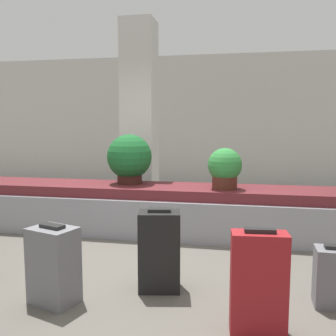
{
  "coord_description": "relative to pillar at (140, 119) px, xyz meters",
  "views": [
    {
      "loc": [
        0.98,
        -3.62,
        1.51
      ],
      "look_at": [
        0.0,
        1.4,
        0.91
      ],
      "focal_mm": 40.0,
      "sensor_mm": 36.0,
      "label": 1
    }
  ],
  "objects": [
    {
      "name": "back_wall",
      "position": [
        0.69,
        3.27,
        0.0
      ],
      "size": [
        18.0,
        0.06,
        3.2
      ],
      "color": "beige",
      "rests_on": "ground_plane"
    },
    {
      "name": "suitcase_4",
      "position": [
        2.46,
        -2.9,
        -1.35
      ],
      "size": [
        0.31,
        0.24,
        0.52
      ],
      "rotation": [
        0.0,
        0.0,
        -0.03
      ],
      "color": "slate",
      "rests_on": "ground_plane"
    },
    {
      "name": "potted_plant_1",
      "position": [
        0.11,
        -0.96,
        -0.57
      ],
      "size": [
        0.64,
        0.64,
        0.71
      ],
      "color": "#381914",
      "rests_on": "carousel"
    },
    {
      "name": "suitcase_1",
      "position": [
        1.82,
        -3.46,
        -1.22
      ],
      "size": [
        0.41,
        0.22,
        0.79
      ],
      "rotation": [
        0.0,
        0.0,
        0.08
      ],
      "color": "maroon",
      "rests_on": "ground_plane"
    },
    {
      "name": "pillar",
      "position": [
        0.0,
        0.0,
        0.0
      ],
      "size": [
        0.54,
        0.54,
        3.2
      ],
      "color": "silver",
      "rests_on": "ground_plane"
    },
    {
      "name": "ground_plane",
      "position": [
        0.69,
        -2.47,
        -1.6
      ],
      "size": [
        18.0,
        18.0,
        0.0
      ],
      "primitive_type": "plane",
      "color": "#59544C"
    },
    {
      "name": "potted_plant_0",
      "position": [
        1.47,
        -1.15,
        -0.66
      ],
      "size": [
        0.45,
        0.45,
        0.54
      ],
      "color": "#4C2319",
      "rests_on": "carousel"
    },
    {
      "name": "suitcase_0",
      "position": [
        0.96,
        -2.87,
        -1.23
      ],
      "size": [
        0.41,
        0.32,
        0.76
      ],
      "rotation": [
        0.0,
        0.0,
        0.18
      ],
      "color": "black",
      "rests_on": "ground_plane"
    },
    {
      "name": "carousel",
      "position": [
        0.69,
        -1.07,
        -1.28
      ],
      "size": [
        7.79,
        0.94,
        0.66
      ],
      "color": "gray",
      "rests_on": "ground_plane"
    },
    {
      "name": "suitcase_2",
      "position": [
        0.14,
        -3.29,
        -1.27
      ],
      "size": [
        0.45,
        0.38,
        0.68
      ],
      "rotation": [
        0.0,
        0.0,
        -0.32
      ],
      "color": "slate",
      "rests_on": "ground_plane"
    }
  ]
}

